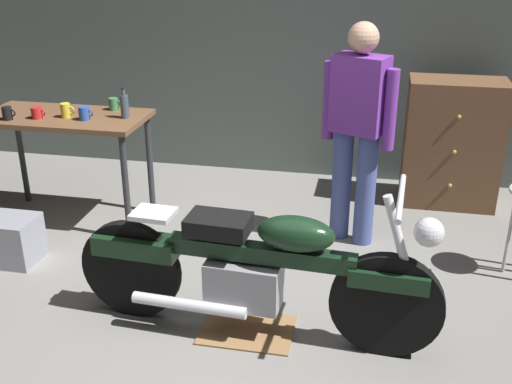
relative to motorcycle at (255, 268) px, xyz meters
name	(u,v)px	position (x,y,z in m)	size (l,w,h in m)	color
ground_plane	(226,335)	(-0.17, -0.07, -0.45)	(12.00, 12.00, 0.00)	gray
back_wall	(297,12)	(-0.17, 2.73, 1.10)	(8.00, 0.12, 3.10)	#56605B
workbench	(65,129)	(-1.80, 1.26, 0.34)	(1.30, 0.64, 0.90)	brown
motorcycle	(255,268)	(0.00, 0.00, 0.00)	(2.19, 0.60, 1.00)	black
person_standing	(357,126)	(0.49, 1.35, 0.48)	(0.54, 0.35, 1.67)	#475698
wooden_dresser	(452,143)	(1.27, 2.23, 0.10)	(0.80, 0.47, 1.10)	brown
drip_tray	(247,330)	(-0.05, 0.00, -0.44)	(0.56, 0.40, 0.01)	olive
storage_bin	(7,239)	(-1.95, 0.51, -0.28)	(0.44, 0.32, 0.34)	gray
mug_yellow_tall	(66,110)	(-1.74, 1.21, 0.51)	(0.11, 0.07, 0.11)	yellow
mug_red_diner	(37,113)	(-1.95, 1.14, 0.50)	(0.12, 0.08, 0.09)	red
mug_blue_enamel	(84,113)	(-1.57, 1.18, 0.50)	(0.12, 0.08, 0.10)	#2D51AD
mug_black_matte	(7,113)	(-2.15, 1.06, 0.50)	(0.11, 0.07, 0.10)	black
mug_green_speckled	(114,104)	(-1.46, 1.48, 0.50)	(0.11, 0.07, 0.10)	#3D7F4C
bottle	(124,106)	(-1.29, 1.29, 0.55)	(0.06, 0.06, 0.24)	#3F4C59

